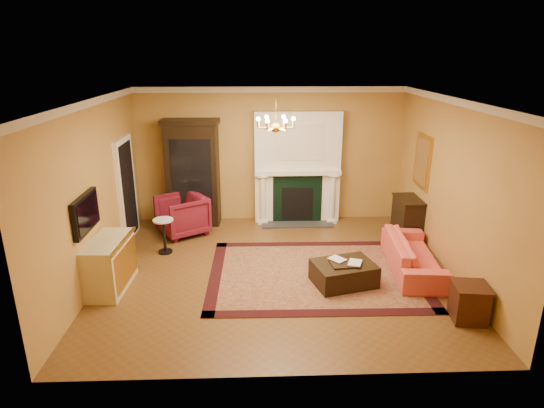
{
  "coord_description": "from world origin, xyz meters",
  "views": [
    {
      "loc": [
        -0.33,
        -7.26,
        3.69
      ],
      "look_at": [
        -0.05,
        0.3,
        1.16
      ],
      "focal_mm": 30.0,
      "sensor_mm": 36.0,
      "label": 1
    }
  ],
  "objects_px": {
    "wingback_armchair": "(182,213)",
    "coral_sofa": "(414,250)",
    "end_table": "(469,303)",
    "commode": "(109,264)",
    "china_cabinet": "(193,175)",
    "console_table": "(407,220)",
    "pedestal_table": "(164,233)",
    "leather_ottoman": "(344,273)"
  },
  "relations": [
    {
      "from": "pedestal_table",
      "to": "console_table",
      "type": "xyz_separation_m",
      "value": [
        4.88,
        0.5,
        0.03
      ]
    },
    {
      "from": "coral_sofa",
      "to": "console_table",
      "type": "distance_m",
      "value": 1.44
    },
    {
      "from": "wingback_armchair",
      "to": "coral_sofa",
      "type": "bearing_deg",
      "value": 34.35
    },
    {
      "from": "china_cabinet",
      "to": "pedestal_table",
      "type": "xyz_separation_m",
      "value": [
        -0.39,
        -1.61,
        -0.72
      ]
    },
    {
      "from": "wingback_armchair",
      "to": "coral_sofa",
      "type": "height_order",
      "value": "wingback_armchair"
    },
    {
      "from": "end_table",
      "to": "coral_sofa",
      "type": "bearing_deg",
      "value": 99.65
    },
    {
      "from": "china_cabinet",
      "to": "coral_sofa",
      "type": "height_order",
      "value": "china_cabinet"
    },
    {
      "from": "wingback_armchair",
      "to": "pedestal_table",
      "type": "distance_m",
      "value": 0.98
    },
    {
      "from": "wingback_armchair",
      "to": "leather_ottoman",
      "type": "relative_size",
      "value": 0.95
    },
    {
      "from": "pedestal_table",
      "to": "console_table",
      "type": "height_order",
      "value": "console_table"
    },
    {
      "from": "end_table",
      "to": "leather_ottoman",
      "type": "relative_size",
      "value": 0.54
    },
    {
      "from": "end_table",
      "to": "leather_ottoman",
      "type": "xyz_separation_m",
      "value": [
        -1.6,
        1.13,
        -0.06
      ]
    },
    {
      "from": "commode",
      "to": "console_table",
      "type": "xyz_separation_m",
      "value": [
        5.51,
        1.86,
        0.01
      ]
    },
    {
      "from": "end_table",
      "to": "console_table",
      "type": "xyz_separation_m",
      "value": [
        0.06,
        3.01,
        0.17
      ]
    },
    {
      "from": "pedestal_table",
      "to": "coral_sofa",
      "type": "bearing_deg",
      "value": -11.2
    },
    {
      "from": "pedestal_table",
      "to": "end_table",
      "type": "distance_m",
      "value": 5.44
    },
    {
      "from": "china_cabinet",
      "to": "commode",
      "type": "bearing_deg",
      "value": -105.76
    },
    {
      "from": "pedestal_table",
      "to": "coral_sofa",
      "type": "height_order",
      "value": "coral_sofa"
    },
    {
      "from": "wingback_armchair",
      "to": "console_table",
      "type": "relative_size",
      "value": 1.09
    },
    {
      "from": "wingback_armchair",
      "to": "pedestal_table",
      "type": "height_order",
      "value": "wingback_armchair"
    },
    {
      "from": "china_cabinet",
      "to": "console_table",
      "type": "relative_size",
      "value": 2.62
    },
    {
      "from": "pedestal_table",
      "to": "commode",
      "type": "height_order",
      "value": "commode"
    },
    {
      "from": "wingback_armchair",
      "to": "leather_ottoman",
      "type": "bearing_deg",
      "value": 19.64
    },
    {
      "from": "china_cabinet",
      "to": "coral_sofa",
      "type": "bearing_deg",
      "value": -27.91
    },
    {
      "from": "china_cabinet",
      "to": "leather_ottoman",
      "type": "xyz_separation_m",
      "value": [
        2.83,
        -2.99,
        -0.92
      ]
    },
    {
      "from": "end_table",
      "to": "commode",
      "type": "bearing_deg",
      "value": 168.08
    },
    {
      "from": "china_cabinet",
      "to": "console_table",
      "type": "xyz_separation_m",
      "value": [
        4.49,
        -1.11,
        -0.69
      ]
    },
    {
      "from": "pedestal_table",
      "to": "leather_ottoman",
      "type": "distance_m",
      "value": 3.51
    },
    {
      "from": "wingback_armchair",
      "to": "console_table",
      "type": "distance_m",
      "value": 4.7
    },
    {
      "from": "commode",
      "to": "china_cabinet",
      "type": "bearing_deg",
      "value": 73.88
    },
    {
      "from": "wingback_armchair",
      "to": "end_table",
      "type": "distance_m",
      "value": 5.78
    },
    {
      "from": "commode",
      "to": "wingback_armchair",
      "type": "bearing_deg",
      "value": 72.96
    },
    {
      "from": "china_cabinet",
      "to": "leather_ottoman",
      "type": "bearing_deg",
      "value": -43.43
    },
    {
      "from": "commode",
      "to": "coral_sofa",
      "type": "distance_m",
      "value": 5.2
    },
    {
      "from": "pedestal_table",
      "to": "commode",
      "type": "xyz_separation_m",
      "value": [
        -0.63,
        -1.36,
        0.02
      ]
    },
    {
      "from": "pedestal_table",
      "to": "leather_ottoman",
      "type": "relative_size",
      "value": 0.7
    },
    {
      "from": "pedestal_table",
      "to": "leather_ottoman",
      "type": "bearing_deg",
      "value": -23.29
    },
    {
      "from": "coral_sofa",
      "to": "console_table",
      "type": "height_order",
      "value": "console_table"
    },
    {
      "from": "pedestal_table",
      "to": "end_table",
      "type": "xyz_separation_m",
      "value": [
        4.82,
        -2.51,
        -0.14
      ]
    },
    {
      "from": "end_table",
      "to": "leather_ottoman",
      "type": "height_order",
      "value": "end_table"
    },
    {
      "from": "wingback_armchair",
      "to": "end_table",
      "type": "relative_size",
      "value": 1.78
    },
    {
      "from": "china_cabinet",
      "to": "pedestal_table",
      "type": "distance_m",
      "value": 1.8
    }
  ]
}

